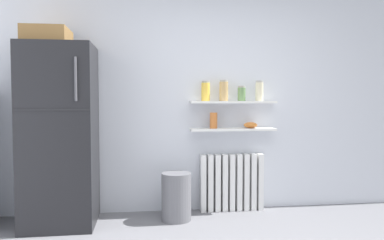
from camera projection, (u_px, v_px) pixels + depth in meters
name	position (u px, v px, depth m)	size (l,w,h in m)	color
back_wall	(201.00, 96.00, 4.37)	(7.04, 0.10, 2.60)	silver
refrigerator	(60.00, 132.00, 3.81)	(0.69, 0.71, 1.96)	black
radiator	(232.00, 182.00, 4.34)	(0.72, 0.12, 0.64)	white
wall_shelf_lower	(233.00, 129.00, 4.27)	(0.96, 0.22, 0.03)	white
wall_shelf_upper	(233.00, 102.00, 4.26)	(0.96, 0.22, 0.03)	white
storage_jar_0	(206.00, 91.00, 4.21)	(0.10, 0.10, 0.22)	yellow
storage_jar_1	(224.00, 91.00, 4.24)	(0.10, 0.10, 0.23)	tan
storage_jar_2	(242.00, 94.00, 4.27)	(0.09, 0.09, 0.17)	#5B7F4C
storage_jar_3	(259.00, 91.00, 4.29)	(0.09, 0.09, 0.23)	beige
vase	(214.00, 121.00, 4.24)	(0.08, 0.08, 0.18)	#CC7033
shelf_bowl	(250.00, 125.00, 4.30)	(0.15, 0.15, 0.07)	orange
trash_bin	(176.00, 197.00, 3.98)	(0.31, 0.31, 0.50)	slate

